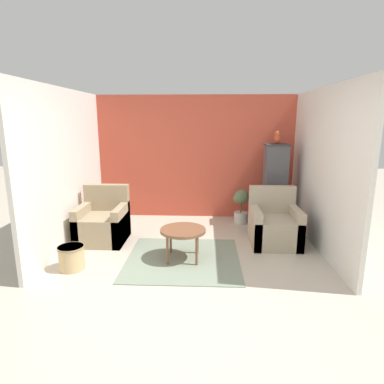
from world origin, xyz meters
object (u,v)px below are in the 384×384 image
coffee_table (183,232)px  armchair_right (274,226)px  armchair_left (103,223)px  birdcage (274,187)px  wicker_basket (72,257)px  parrot (277,138)px  potted_plant (241,204)px

coffee_table → armchair_right: armchair_right is taller
armchair_left → birdcage: size_ratio=0.58×
wicker_basket → parrot: bearing=33.4°
parrot → potted_plant: size_ratio=0.36×
armchair_left → wicker_basket: armchair_left is taller
armchair_left → potted_plant: size_ratio=1.35×
coffee_table → potted_plant: bearing=60.0°
armchair_right → potted_plant: armchair_right is taller
birdcage → parrot: parrot is taller
parrot → wicker_basket: bearing=-146.6°
coffee_table → birdcage: size_ratio=0.42×
wicker_basket → coffee_table: bearing=14.3°
coffee_table → armchair_left: size_ratio=0.72×
coffee_table → wicker_basket: 1.53m
birdcage → potted_plant: 0.71m
armchair_left → wicker_basket: 1.07m
birdcage → potted_plant: bearing=171.7°
birdcage → potted_plant: (-0.60, 0.09, -0.36)m
armchair_right → birdcage: (0.18, 0.97, 0.44)m
coffee_table → armchair_left: (-1.37, 0.68, -0.12)m
armchair_right → birdcage: birdcage is taller
coffee_table → armchair_left: armchair_left is taller
birdcage → wicker_basket: bearing=-146.7°
armchair_right → birdcage: bearing=79.6°
armchair_left → potted_plant: armchair_left is taller
birdcage → wicker_basket: size_ratio=4.40×
potted_plant → wicker_basket: 3.25m
parrot → birdcage: bearing=-90.0°
parrot → wicker_basket: parrot is taller
parrot → coffee_table: bearing=-134.2°
armchair_right → potted_plant: (-0.42, 1.06, 0.08)m
armchair_left → wicker_basket: bearing=-95.3°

